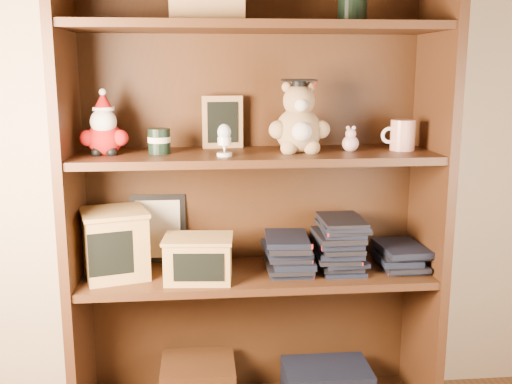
% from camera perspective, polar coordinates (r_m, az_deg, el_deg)
% --- Properties ---
extents(bookcase, '(1.20, 0.35, 1.60)m').
position_cam_1_polar(bookcase, '(2.00, -0.21, -0.86)').
color(bookcase, '#402412').
rests_on(bookcase, ground).
extents(shelf_lower, '(1.14, 0.33, 0.02)m').
position_cam_1_polar(shelf_lower, '(2.02, -0.00, -7.88)').
color(shelf_lower, '#402412').
rests_on(shelf_lower, ground).
extents(shelf_upper, '(1.14, 0.33, 0.02)m').
position_cam_1_polar(shelf_upper, '(1.92, -0.00, 3.43)').
color(shelf_upper, '#402412').
rests_on(shelf_upper, ground).
extents(santa_plush, '(0.15, 0.11, 0.21)m').
position_cam_1_polar(santa_plush, '(1.92, -14.25, 5.73)').
color(santa_plush, '#A50F0F').
rests_on(santa_plush, shelf_upper).
extents(teachers_tin, '(0.07, 0.07, 0.08)m').
position_cam_1_polar(teachers_tin, '(1.91, -9.20, 4.83)').
color(teachers_tin, black).
rests_on(teachers_tin, shelf_upper).
extents(chalkboard_plaque, '(0.14, 0.08, 0.17)m').
position_cam_1_polar(chalkboard_plaque, '(2.01, -3.21, 6.58)').
color(chalkboard_plaque, '#9E7547').
rests_on(chalkboard_plaque, shelf_upper).
extents(egg_cup, '(0.05, 0.05, 0.10)m').
position_cam_1_polar(egg_cup, '(1.83, -3.04, 5.08)').
color(egg_cup, white).
rests_on(egg_cup, shelf_upper).
extents(grad_teddy_bear, '(0.20, 0.17, 0.24)m').
position_cam_1_polar(grad_teddy_bear, '(1.92, 4.10, 6.49)').
color(grad_teddy_bear, '#A58357').
rests_on(grad_teddy_bear, shelf_upper).
extents(pink_figurine, '(0.05, 0.05, 0.09)m').
position_cam_1_polar(pink_figurine, '(1.97, 8.98, 4.80)').
color(pink_figurine, beige).
rests_on(pink_figurine, shelf_upper).
extents(teacher_mug, '(0.11, 0.08, 0.10)m').
position_cam_1_polar(teacher_mug, '(2.01, 13.73, 5.28)').
color(teacher_mug, silver).
rests_on(teacher_mug, shelf_upper).
extents(certificate_frame, '(0.19, 0.05, 0.24)m').
position_cam_1_polar(certificate_frame, '(2.11, -9.29, -3.45)').
color(certificate_frame, black).
rests_on(certificate_frame, shelf_lower).
extents(treats_box, '(0.25, 0.25, 0.22)m').
position_cam_1_polar(treats_box, '(1.99, -13.29, -4.75)').
color(treats_box, tan).
rests_on(treats_box, shelf_lower).
extents(pencils_box, '(0.23, 0.17, 0.14)m').
position_cam_1_polar(pencils_box, '(1.92, -5.51, -6.29)').
color(pencils_box, tan).
rests_on(pencils_box, shelf_lower).
extents(book_stack_left, '(0.14, 0.20, 0.11)m').
position_cam_1_polar(book_stack_left, '(2.01, 3.19, -5.92)').
color(book_stack_left, black).
rests_on(book_stack_left, shelf_lower).
extents(book_stack_mid, '(0.14, 0.20, 0.19)m').
position_cam_1_polar(book_stack_mid, '(2.03, 7.88, -4.66)').
color(book_stack_mid, black).
rests_on(book_stack_mid, shelf_lower).
extents(book_stack_right, '(0.14, 0.20, 0.08)m').
position_cam_1_polar(book_stack_right, '(2.10, 13.39, -5.88)').
color(book_stack_right, black).
rests_on(book_stack_right, shelf_lower).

